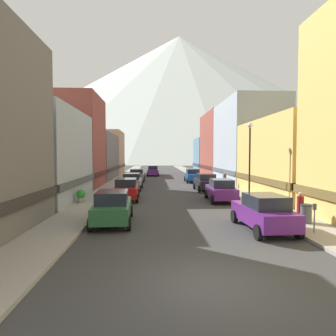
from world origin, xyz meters
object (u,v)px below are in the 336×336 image
car_left_0 (113,207)px  parking_meter_near (314,214)px  car_driving_0 (153,171)px  pedestrian_0 (300,208)px  car_left_1 (126,189)px  car_right_2 (206,182)px  car_left_3 (137,175)px  streetlamp_right (250,151)px  trash_bin_right (306,214)px  car_right_0 (264,212)px  car_left_2 (132,181)px  car_right_1 (221,190)px  pedestrian_1 (225,180)px  car_right_3 (193,175)px  potted_plant_0 (81,195)px

car_left_0 → parking_meter_near: 9.97m
car_driving_0 → pedestrian_0: (7.85, -36.26, -0.03)m
car_left_1 → car_right_2: (7.60, 5.77, 0.00)m
car_left_3 → streetlamp_right: 21.39m
car_left_3 → parking_meter_near: (9.55, -26.95, 0.11)m
car_left_3 → trash_bin_right: 27.09m
car_right_0 → car_left_2: bearing=114.4°
car_left_3 → car_right_1: same height
car_left_1 → trash_bin_right: (10.15, -9.25, -0.26)m
pedestrian_1 → streetlamp_right: 11.34m
car_left_0 → car_driving_0: (2.20, 35.65, 0.00)m
car_left_2 → car_left_3: (0.00, 9.07, 0.00)m
car_right_0 → car_driving_0: 37.82m
car_left_0 → streetlamp_right: streetlamp_right is taller
pedestrian_0 → car_left_2: bearing=122.8°
car_right_0 → car_left_1: bearing=127.2°
pedestrian_1 → car_right_3: bearing=107.6°
car_left_1 → car_right_2: same height
car_left_2 → trash_bin_right: 18.99m
parking_meter_near → car_left_3: bearing=109.5°
car_right_1 → streetlamp_right: size_ratio=0.76×
car_left_1 → car_left_3: same height
car_right_1 → parking_meter_near: (1.95, -10.07, 0.11)m
potted_plant_0 → pedestrian_1: pedestrian_1 is taller
car_left_3 → pedestrian_0: 26.66m
trash_bin_right → streetlamp_right: bearing=99.4°
car_right_1 → car_right_2: same height
car_right_1 → potted_plant_0: 10.84m
car_left_2 → pedestrian_0: (10.05, -15.62, -0.03)m
car_driving_0 → potted_plant_0: size_ratio=4.50×
pedestrian_0 → streetlamp_right: (-0.90, 5.60, 3.12)m
car_left_0 → car_driving_0: 35.72m
car_driving_0 → car_left_3: bearing=-100.8°
car_right_0 → trash_bin_right: size_ratio=4.56×
car_left_2 → pedestrian_0: bearing=-57.2°
car_left_2 → car_left_0: bearing=-90.0°
parking_meter_near → potted_plant_0: parking_meter_near is taller
car_left_2 → car_left_3: size_ratio=1.01×
car_left_0 → trash_bin_right: bearing=-5.8°
car_left_0 → parking_meter_near: size_ratio=3.36×
car_right_1 → pedestrian_0: 8.19m
car_right_2 → streetlamp_right: size_ratio=0.75×
streetlamp_right → potted_plant_0: bearing=174.2°
car_right_2 → parking_meter_near: size_ratio=3.32×
car_left_0 → pedestrian_0: size_ratio=2.86×
car_left_1 → car_left_2: same height
car_right_2 → streetlamp_right: streetlamp_right is taller
car_left_3 → car_right_1: (7.60, -16.88, 0.00)m
car_left_3 → car_right_3: same height
pedestrian_1 → car_driving_0: bearing=111.6°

